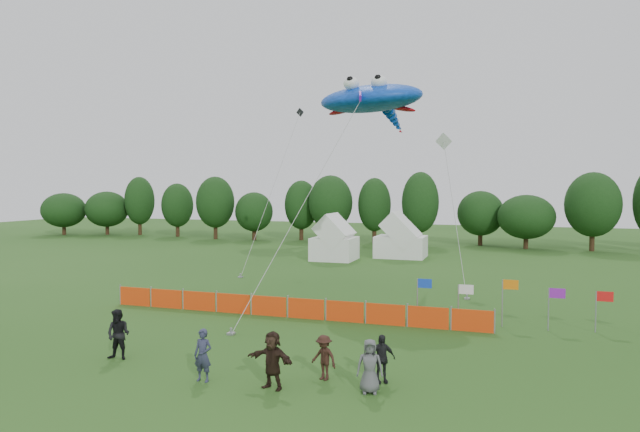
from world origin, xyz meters
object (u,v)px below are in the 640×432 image
(spectator_b, at_px, (118,335))
(spectator_f, at_px, (272,360))
(tent_left, at_px, (335,241))
(barrier_fence, at_px, (287,307))
(stingray_kite, at_px, (373,100))
(spectator_a, at_px, (203,355))
(tent_right, at_px, (401,240))
(spectator_e, at_px, (370,366))
(spectator_d, at_px, (381,359))
(spectator_c, at_px, (324,357))

(spectator_b, bearing_deg, spectator_f, -15.24)
(tent_left, relative_size, spectator_f, 1.99)
(barrier_fence, bearing_deg, stingray_kite, 74.59)
(barrier_fence, relative_size, spectator_f, 10.59)
(spectator_a, height_order, spectator_f, spectator_f)
(tent_right, bearing_deg, barrier_fence, -92.40)
(tent_right, height_order, spectator_b, tent_right)
(tent_left, distance_m, spectator_e, 32.71)
(spectator_a, bearing_deg, tent_right, 90.59)
(spectator_d, relative_size, spectator_f, 0.87)
(tent_right, bearing_deg, spectator_d, -80.82)
(barrier_fence, height_order, spectator_a, spectator_a)
(spectator_c, bearing_deg, tent_left, 126.58)
(spectator_f, distance_m, stingray_kite, 21.16)
(spectator_a, bearing_deg, barrier_fence, 95.73)
(barrier_fence, relative_size, spectator_b, 10.43)
(tent_left, bearing_deg, spectator_d, -70.29)
(spectator_d, bearing_deg, spectator_e, -127.02)
(spectator_c, xyz_separation_m, spectator_f, (-1.32, -1.33, 0.17))
(spectator_a, xyz_separation_m, stingray_kite, (1.58, 18.18, 11.00))
(spectator_b, height_order, spectator_c, spectator_b)
(tent_right, xyz_separation_m, spectator_f, (2.20, -35.25, -0.69))
(spectator_b, distance_m, spectator_f, 6.85)
(spectator_c, relative_size, spectator_d, 0.94)
(spectator_f, bearing_deg, spectator_c, 58.74)
(barrier_fence, xyz_separation_m, spectator_a, (0.78, -9.62, 0.39))
(spectator_e, bearing_deg, spectator_c, 143.77)
(stingray_kite, bearing_deg, spectator_b, -108.96)
(barrier_fence, xyz_separation_m, spectator_c, (4.60, -8.19, 0.27))
(tent_right, distance_m, spectator_b, 34.52)
(spectator_d, bearing_deg, spectator_a, 168.19)
(spectator_b, distance_m, spectator_e, 9.86)
(spectator_e, bearing_deg, spectator_a, 173.00)
(spectator_c, distance_m, stingray_kite, 20.24)
(tent_left, xyz_separation_m, spectator_f, (7.48, -31.57, -0.73))
(barrier_fence, bearing_deg, spectator_f, -71.03)
(spectator_f, bearing_deg, stingray_kite, 106.44)
(spectator_a, distance_m, spectator_d, 5.99)
(spectator_c, distance_m, spectator_f, 1.89)
(tent_left, bearing_deg, spectator_a, -81.05)
(barrier_fence, bearing_deg, spectator_a, -85.33)
(spectator_b, height_order, spectator_e, spectator_b)
(spectator_b, relative_size, stingray_kite, 0.09)
(spectator_c, bearing_deg, spectator_a, -139.15)
(tent_right, distance_m, spectator_d, 34.03)
(spectator_c, bearing_deg, tent_right, 116.28)
(stingray_kite, bearing_deg, spectator_f, -87.12)
(spectator_d, bearing_deg, tent_left, 80.73)
(spectator_d, relative_size, stingray_kite, 0.08)
(tent_left, bearing_deg, stingray_kite, -64.03)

